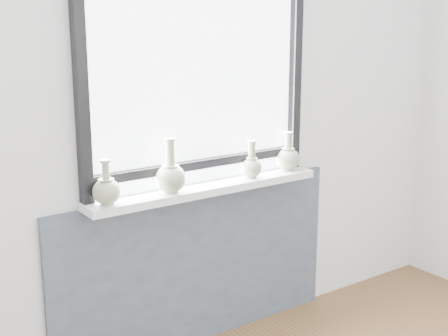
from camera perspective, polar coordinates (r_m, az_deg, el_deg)
back_wall at (r=3.19m, az=-2.69°, el=5.80°), size 3.60×0.02×2.60m
apron_panel at (r=3.40m, az=-2.25°, el=-8.94°), size 1.70×0.03×0.86m
windowsill at (r=3.20m, az=-1.65°, el=-1.88°), size 1.32×0.18×0.04m
window at (r=3.14m, az=-2.36°, el=8.28°), size 1.30×0.06×1.05m
vase_a at (r=2.89m, az=-10.69°, el=-1.98°), size 0.13×0.13×0.21m
vase_b at (r=3.04m, az=-4.89°, el=-0.75°), size 0.15×0.15×0.27m
vase_c at (r=3.32m, az=2.55°, el=0.22°), size 0.11×0.11×0.20m
vase_d at (r=3.50m, az=5.86°, el=0.96°), size 0.13×0.13×0.22m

